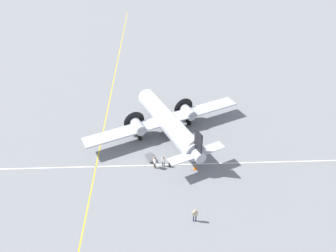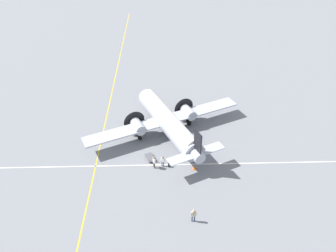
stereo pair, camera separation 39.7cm
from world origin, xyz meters
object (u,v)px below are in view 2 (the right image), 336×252
at_px(ramp_agent, 154,161).
at_px(baggage_cart, 150,157).
at_px(crew_foreground, 194,214).
at_px(passenger_boarding, 163,160).
at_px(traffic_cone, 195,168).
at_px(airliner_main, 167,120).
at_px(suitcase_near_door, 169,164).

bearing_deg(ramp_agent, baggage_cart, -9.72).
relative_size(crew_foreground, passenger_boarding, 1.09).
bearing_deg(passenger_boarding, traffic_cone, -161.63).
relative_size(airliner_main, traffic_cone, 37.58).
xyz_separation_m(crew_foreground, suitcase_near_door, (9.03, 2.43, -0.90)).
height_order(airliner_main, suitcase_near_door, airliner_main).
bearing_deg(suitcase_near_door, airliner_main, 0.94).
height_order(airliner_main, passenger_boarding, airliner_main).
bearing_deg(airliner_main, baggage_cart, 132.31).
height_order(crew_foreground, suitcase_near_door, crew_foreground).
bearing_deg(ramp_agent, crew_foreground, 179.73).
distance_m(airliner_main, baggage_cart, 6.40).
height_order(airliner_main, ramp_agent, airliner_main).
distance_m(passenger_boarding, baggage_cart, 2.36).
height_order(airliner_main, baggage_cart, airliner_main).
bearing_deg(passenger_boarding, baggage_cart, -13.78).
distance_m(crew_foreground, passenger_boarding, 9.48).
distance_m(airliner_main, ramp_agent, 7.58).
bearing_deg(passenger_boarding, suitcase_near_door, -144.29).
bearing_deg(traffic_cone, ramp_agent, 85.06).
relative_size(ramp_agent, baggage_cart, 0.92).
relative_size(airliner_main, crew_foreground, 12.43).
bearing_deg(baggage_cart, suitcase_near_door, -142.01).
bearing_deg(airliner_main, passenger_boarding, 149.89).
bearing_deg(traffic_cone, airliner_main, 24.36).
relative_size(suitcase_near_door, traffic_cone, 0.84).
xyz_separation_m(ramp_agent, baggage_cart, (1.74, 0.54, -0.88)).
height_order(airliner_main, traffic_cone, airliner_main).
relative_size(crew_foreground, traffic_cone, 3.02).
relative_size(airliner_main, baggage_cart, 11.22).
bearing_deg(baggage_cart, passenger_boarding, -154.30).
bearing_deg(traffic_cone, baggage_cart, 69.27).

